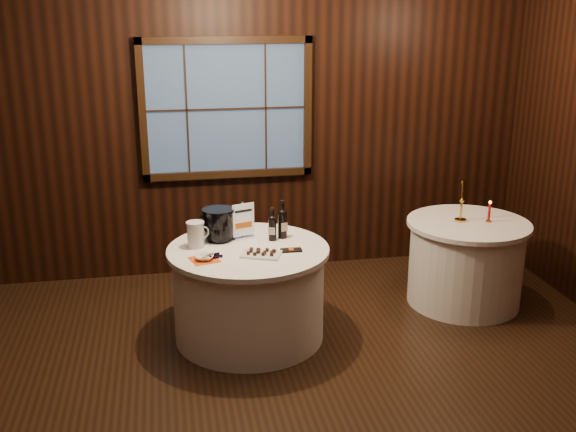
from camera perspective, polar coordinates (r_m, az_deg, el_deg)
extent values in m
plane|color=black|center=(4.77, -1.61, -15.58)|extent=(6.00, 6.00, 0.00)
cube|color=black|center=(6.57, -5.22, 7.79)|extent=(6.00, 0.02, 3.00)
cube|color=#3D577F|center=(6.52, -5.23, 9.04)|extent=(1.50, 0.01, 1.20)
cylinder|color=white|center=(5.46, -3.32, -6.69)|extent=(1.20, 1.20, 0.73)
cylinder|color=white|center=(5.32, -3.39, -2.90)|extent=(1.28, 1.28, 0.04)
cylinder|color=white|center=(6.27, 14.77, -3.98)|extent=(1.00, 1.00, 0.73)
cylinder|color=white|center=(6.15, 15.05, -0.64)|extent=(1.08, 1.08, 0.04)
cube|color=silver|center=(5.52, -3.83, -1.81)|extent=(0.18, 0.14, 0.02)
cube|color=silver|center=(5.47, -3.86, -0.29)|extent=(0.02, 0.02, 0.29)
cube|color=white|center=(5.46, -3.84, -0.32)|extent=(0.18, 0.07, 0.27)
cylinder|color=black|center=(5.44, -1.33, -1.18)|extent=(0.07, 0.07, 0.18)
sphere|color=black|center=(5.41, -1.33, -0.30)|extent=(0.07, 0.07, 0.07)
cylinder|color=black|center=(5.40, -1.34, 0.19)|extent=(0.02, 0.02, 0.08)
cylinder|color=black|center=(5.39, -1.34, 0.60)|extent=(0.03, 0.03, 0.02)
cube|color=beige|center=(5.41, -1.27, -1.29)|extent=(0.05, 0.01, 0.06)
cylinder|color=black|center=(5.49, -0.48, -0.84)|extent=(0.08, 0.08, 0.21)
sphere|color=black|center=(5.46, -0.48, 0.19)|extent=(0.08, 0.08, 0.08)
cylinder|color=black|center=(5.44, -0.49, 0.75)|extent=(0.03, 0.03, 0.09)
cylinder|color=black|center=(5.43, -0.49, 1.22)|extent=(0.03, 0.03, 0.02)
cube|color=beige|center=(5.46, -0.41, -0.96)|extent=(0.05, 0.02, 0.07)
cylinder|color=black|center=(5.49, -5.86, -1.88)|extent=(0.19, 0.19, 0.03)
cylinder|color=black|center=(5.46, -5.90, -0.68)|extent=(0.24, 0.24, 0.21)
cylinder|color=black|center=(5.42, -5.94, 0.47)|extent=(0.26, 0.26, 0.02)
cube|color=white|center=(5.14, -2.28, -3.27)|extent=(0.35, 0.29, 0.02)
cube|color=black|center=(5.23, 0.27, -2.91)|extent=(0.17, 0.09, 0.01)
cylinder|color=#3B2D15|center=(5.11, -6.87, -3.38)|extent=(0.07, 0.01, 0.03)
cylinder|color=silver|center=(5.34, -7.83, -1.61)|extent=(0.13, 0.13, 0.19)
cylinder|color=silver|center=(5.31, -7.87, -0.57)|extent=(0.14, 0.14, 0.01)
torus|color=silver|center=(5.34, -7.10, -1.47)|extent=(0.10, 0.05, 0.10)
cube|color=#DC4D12|center=(5.09, -7.07, -3.69)|extent=(0.25, 0.25, 0.00)
imported|color=white|center=(5.09, -7.08, -3.49)|extent=(0.16, 0.16, 0.03)
cylinder|color=#BA933A|center=(6.13, 14.39, -0.34)|extent=(0.11, 0.11, 0.02)
cylinder|color=#BA933A|center=(6.08, 14.51, 1.21)|extent=(0.02, 0.02, 0.33)
cylinder|color=#BA933A|center=(6.04, 14.64, 2.83)|extent=(0.05, 0.05, 0.03)
cylinder|color=#BA933A|center=(6.17, 16.61, -0.45)|extent=(0.05, 0.05, 0.01)
cylinder|color=#AE0E0D|center=(6.15, 16.67, 0.31)|extent=(0.02, 0.02, 0.16)
sphere|color=#FFB23F|center=(6.12, 16.75, 1.12)|extent=(0.02, 0.02, 0.02)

